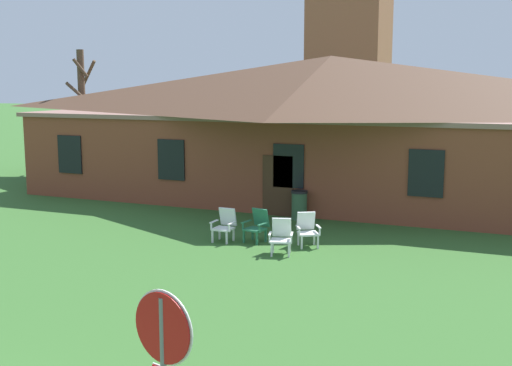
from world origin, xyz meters
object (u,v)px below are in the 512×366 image
(stop_sign, at_px, (164,359))
(lawn_chair_by_porch, at_px, (225,224))
(trash_bin, at_px, (299,205))
(lawn_chair_middle, at_px, (307,229))
(lawn_chair_near_door, at_px, (257,225))
(lawn_chair_left_end, at_px, (281,236))

(stop_sign, bearing_deg, lawn_chair_by_porch, 112.16)
(trash_bin, bearing_deg, lawn_chair_middle, -67.78)
(stop_sign, xyz_separation_m, lawn_chair_near_door, (-3.62, 11.38, -1.28))
(lawn_chair_left_end, xyz_separation_m, lawn_chair_middle, (0.39, 1.06, 0.00))
(trash_bin, bearing_deg, stop_sign, -76.78)
(lawn_chair_middle, bearing_deg, lawn_chair_by_porch, -171.33)
(lawn_chair_by_porch, xyz_separation_m, lawn_chair_near_door, (0.90, 0.29, 0.00))
(lawn_chair_by_porch, bearing_deg, lawn_chair_middle, 8.67)
(stop_sign, height_order, lawn_chair_left_end, stop_sign)
(lawn_chair_left_end, bearing_deg, stop_sign, -76.39)
(lawn_chair_near_door, relative_size, lawn_chair_middle, 1.00)
(lawn_chair_left_end, height_order, trash_bin, trash_bin)
(lawn_chair_middle, bearing_deg, lawn_chair_left_end, -110.50)
(lawn_chair_by_porch, bearing_deg, lawn_chair_near_door, 17.71)
(stop_sign, distance_m, lawn_chair_by_porch, 12.05)
(lawn_chair_by_porch, height_order, trash_bin, trash_bin)
(lawn_chair_by_porch, relative_size, trash_bin, 0.98)
(lawn_chair_near_door, xyz_separation_m, lawn_chair_middle, (1.50, 0.08, 0.00))
(lawn_chair_by_porch, distance_m, lawn_chair_near_door, 0.94)
(lawn_chair_left_end, height_order, lawn_chair_middle, same)
(lawn_chair_left_end, relative_size, lawn_chair_middle, 1.00)
(lawn_chair_by_porch, distance_m, lawn_chair_middle, 2.42)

